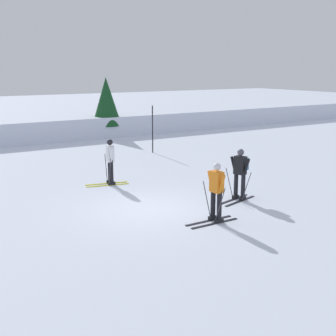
{
  "coord_description": "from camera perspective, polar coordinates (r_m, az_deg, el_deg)",
  "views": [
    {
      "loc": [
        -6.72,
        -11.82,
        4.31
      ],
      "look_at": [
        1.41,
        1.29,
        0.9
      ],
      "focal_mm": 49.02,
      "sensor_mm": 36.0,
      "label": 1
    }
  ],
  "objects": [
    {
      "name": "far_snow_ridge",
      "position": [
        31.33,
        -19.26,
        5.03
      ],
      "size": [
        80.0,
        9.36,
        1.26
      ],
      "primitive_type": "cube",
      "color": "silver",
      "rests_on": "ground"
    },
    {
      "name": "conifer_far_left",
      "position": [
        29.12,
        -7.67,
        8.19
      ],
      "size": [
        1.85,
        1.85,
        3.7
      ],
      "color": "#513823",
      "rests_on": "ground"
    },
    {
      "name": "skier_white",
      "position": [
        17.14,
        -7.21,
        0.95
      ],
      "size": [
        1.64,
        0.99,
        1.71
      ],
      "color": "gold",
      "rests_on": "ground"
    },
    {
      "name": "trail_marker_pole",
      "position": [
        23.4,
        -1.93,
        4.83
      ],
      "size": [
        0.06,
        0.06,
        2.41
      ],
      "primitive_type": "cylinder",
      "color": "black",
      "rests_on": "ground"
    },
    {
      "name": "ground_plane",
      "position": [
        14.26,
        -2.08,
        -5.13
      ],
      "size": [
        120.0,
        120.0,
        0.0
      ],
      "primitive_type": "plane",
      "color": "silver"
    },
    {
      "name": "skier_orange",
      "position": [
        12.95,
        6.01,
        -2.8
      ],
      "size": [
        1.61,
        1.0,
        1.71
      ],
      "color": "black",
      "rests_on": "ground"
    },
    {
      "name": "skier_black",
      "position": [
        15.21,
        8.99,
        -0.43
      ],
      "size": [
        1.64,
        0.97,
        1.71
      ],
      "color": "black",
      "rests_on": "ground"
    }
  ]
}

